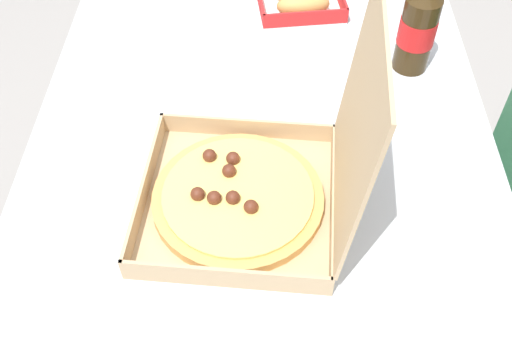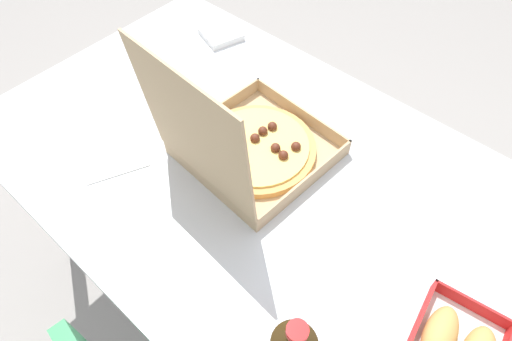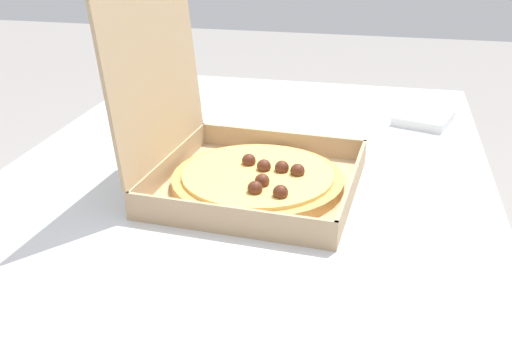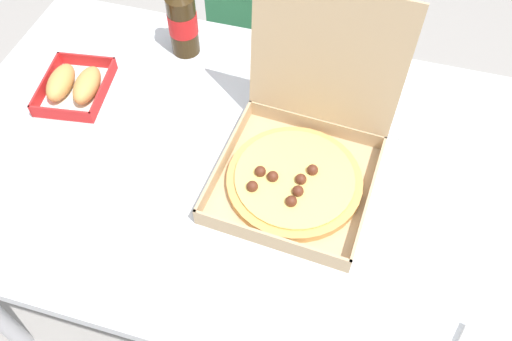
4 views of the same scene
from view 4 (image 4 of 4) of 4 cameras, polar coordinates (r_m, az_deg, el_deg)
name	(u,v)px [view 4 (image 4 of 4)]	position (r m, az deg, el deg)	size (l,w,h in m)	color
ground_plane	(263,294)	(1.77, 0.75, -13.44)	(10.00, 10.00, 0.00)	gray
dining_table	(266,182)	(1.19, 1.08, -1.27)	(1.48, 0.86, 0.72)	silver
chair	(276,45)	(1.79, 2.20, 13.69)	(0.45, 0.45, 0.83)	#338451
pizza_box_open	(299,160)	(1.08, 4.80, 1.14)	(0.34, 0.37, 0.37)	tan
bread_side_box	(74,85)	(1.33, -19.38, 8.84)	(0.17, 0.21, 0.06)	white
cola_bottle	(182,20)	(1.35, -8.11, 16.06)	(0.07, 0.07, 0.22)	#33230F
paper_menu	(442,135)	(1.26, 19.77, 3.66)	(0.21, 0.15, 0.00)	white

